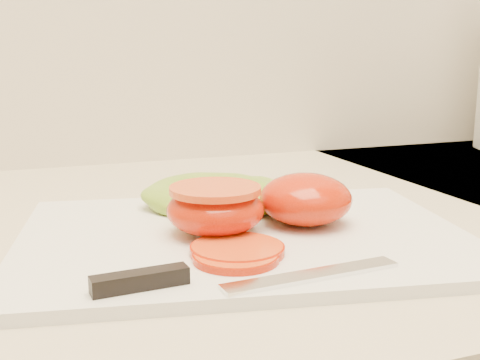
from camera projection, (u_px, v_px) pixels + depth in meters
name	position (u px, v px, depth m)	size (l,w,h in m)	color
cutting_board	(244.00, 237.00, 0.53)	(0.39, 0.28, 0.01)	white
tomato_half_dome	(306.00, 199.00, 0.55)	(0.09, 0.09, 0.05)	red
tomato_half_cut	(215.00, 208.00, 0.52)	(0.09, 0.09, 0.04)	red
tomato_slice_0	(237.00, 249.00, 0.47)	(0.07, 0.07, 0.01)	orange
tomato_slice_1	(236.00, 257.00, 0.46)	(0.06, 0.06, 0.01)	orange
lettuce_leaf_0	(214.00, 196.00, 0.60)	(0.15, 0.10, 0.03)	#8DBE32
lettuce_leaf_1	(260.00, 195.00, 0.62)	(0.11, 0.08, 0.02)	#8DBE32
knife	(210.00, 278.00, 0.41)	(0.22, 0.05, 0.01)	silver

